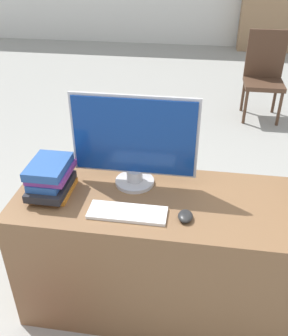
{
  "coord_description": "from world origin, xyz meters",
  "views": [
    {
      "loc": [
        0.15,
        -1.21,
        1.86
      ],
      "look_at": [
        -0.07,
        0.27,
        0.94
      ],
      "focal_mm": 40.0,
      "sensor_mm": 36.0,
      "label": 1
    }
  ],
  "objects_px": {
    "mouse": "(185,216)",
    "book_stack": "(50,178)",
    "monitor": "(134,141)",
    "far_chair": "(264,72)",
    "keyboard": "(127,213)"
  },
  "relations": [
    {
      "from": "mouse",
      "to": "book_stack",
      "type": "distance_m",
      "value": 0.7
    },
    {
      "from": "monitor",
      "to": "far_chair",
      "type": "distance_m",
      "value": 3.03
    },
    {
      "from": "mouse",
      "to": "book_stack",
      "type": "height_order",
      "value": "book_stack"
    },
    {
      "from": "mouse",
      "to": "book_stack",
      "type": "relative_size",
      "value": 0.34
    },
    {
      "from": "keyboard",
      "to": "mouse",
      "type": "xyz_separation_m",
      "value": [
        0.27,
        0.0,
        0.01
      ]
    },
    {
      "from": "keyboard",
      "to": "book_stack",
      "type": "xyz_separation_m",
      "value": [
        -0.42,
        0.12,
        0.08
      ]
    },
    {
      "from": "keyboard",
      "to": "far_chair",
      "type": "relative_size",
      "value": 0.38
    },
    {
      "from": "monitor",
      "to": "book_stack",
      "type": "bearing_deg",
      "value": -159.86
    },
    {
      "from": "monitor",
      "to": "book_stack",
      "type": "height_order",
      "value": "monitor"
    },
    {
      "from": "keyboard",
      "to": "far_chair",
      "type": "height_order",
      "value": "far_chair"
    },
    {
      "from": "monitor",
      "to": "mouse",
      "type": "xyz_separation_m",
      "value": [
        0.28,
        -0.26,
        -0.23
      ]
    },
    {
      "from": "monitor",
      "to": "mouse",
      "type": "relative_size",
      "value": 6.82
    },
    {
      "from": "keyboard",
      "to": "far_chair",
      "type": "xyz_separation_m",
      "value": [
        1.02,
        3.07,
        -0.22
      ]
    },
    {
      "from": "monitor",
      "to": "keyboard",
      "type": "relative_size",
      "value": 1.71
    },
    {
      "from": "mouse",
      "to": "keyboard",
      "type": "bearing_deg",
      "value": -179.04
    }
  ]
}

